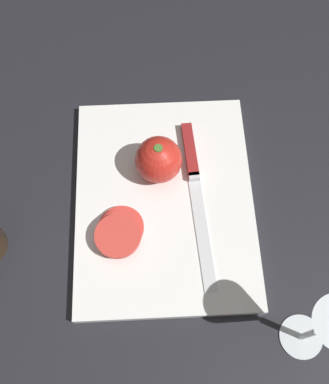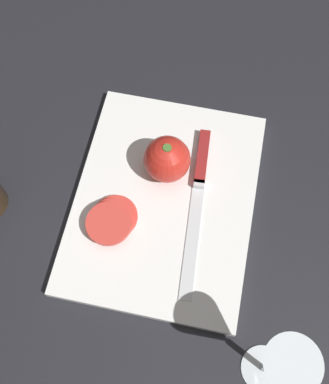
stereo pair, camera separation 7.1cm
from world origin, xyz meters
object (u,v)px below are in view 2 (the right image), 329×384
Objects in this scene: knife at (200,176)px; tomato_slice_stack_near at (112,220)px; wine_glass at (282,365)px; whole_tomato at (167,159)px.

knife is 0.16m from tomato_slice_stack_near.
tomato_slice_stack_near is at bearing -122.22° from wine_glass.
wine_glass is 0.32m from knife.
knife is at bearing 86.39° from whole_tomato.
whole_tomato is at bearing -97.42° from knife.
tomato_slice_stack_near is (-0.17, -0.27, -0.09)m from wine_glass.
whole_tomato is at bearing -144.23° from wine_glass.
wine_glass is 0.33m from tomato_slice_stack_near.
whole_tomato is (-0.28, -0.20, -0.06)m from wine_glass.
knife is 3.23× the size of tomato_slice_stack_near.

